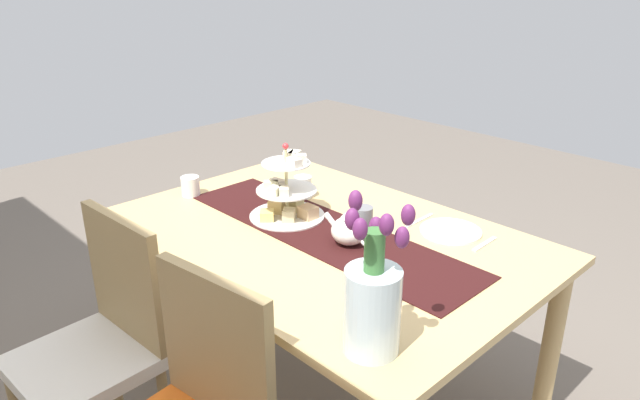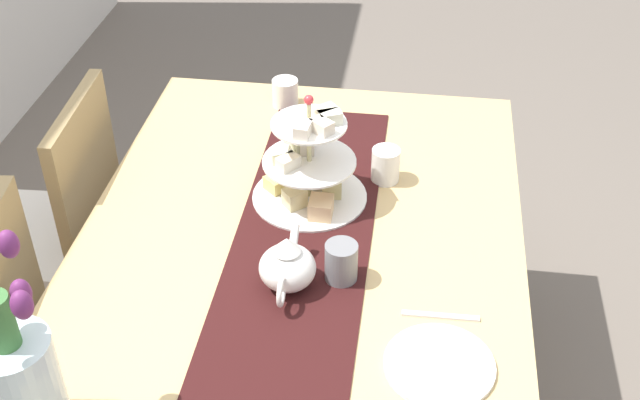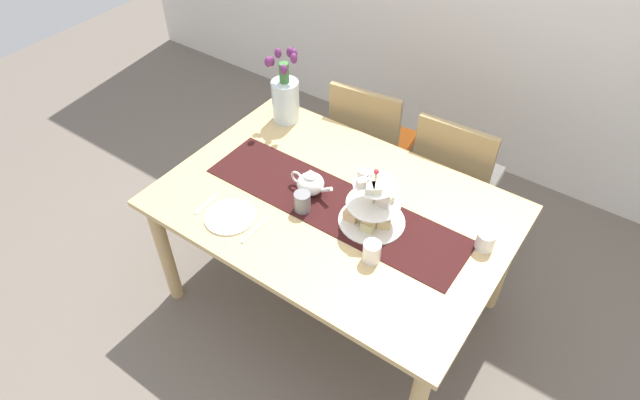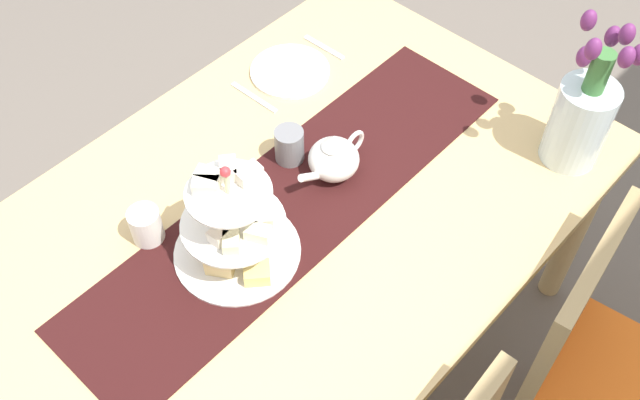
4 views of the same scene
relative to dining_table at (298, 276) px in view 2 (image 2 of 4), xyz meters
The scene contains 11 objects.
dining_table is the anchor object (origin of this frame).
chair_right 0.84m from the dining_table, 69.52° to the left, with size 0.44×0.44×0.91m.
table_runner 0.09m from the dining_table, 90.00° to the right, with size 1.29×0.33×0.00m, color black.
tiered_cake_stand 0.27m from the dining_table, ahead, with size 0.30×0.30×0.30m.
teapot 0.20m from the dining_table, behind, with size 0.24×0.13×0.14m.
tulip_vase 0.76m from the dining_table, 145.72° to the left, with size 0.18×0.18×0.43m.
cream_jug 0.70m from the dining_table, 12.19° to the left, with size 0.08×0.08×0.09m, color white.
dinner_plate_left 0.49m from the dining_table, 133.85° to the right, with size 0.23×0.23×0.01m, color white.
knife_left 0.41m from the dining_table, 118.58° to the right, with size 0.01×0.17×0.01m, color silver.
mug_grey 0.21m from the dining_table, 129.40° to the right, with size 0.08×0.08×0.10m, color slate.
mug_white_text 0.39m from the dining_table, 30.99° to the right, with size 0.08×0.08×0.10m, color white.
Camera 2 is at (-1.49, -0.26, 2.01)m, focal length 45.81 mm.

